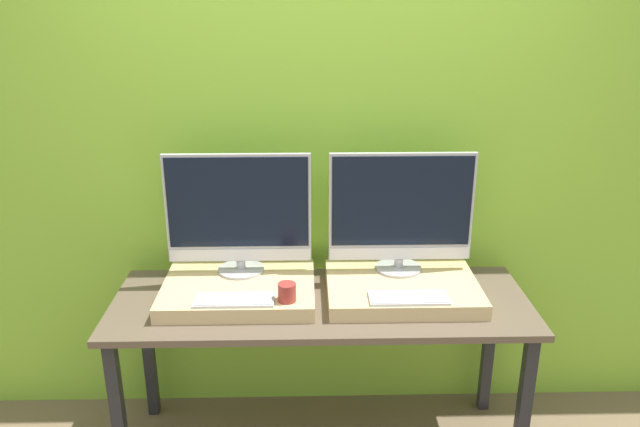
% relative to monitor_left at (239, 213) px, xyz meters
% --- Properties ---
extents(wall_back, '(8.00, 0.04, 2.60)m').
position_rel_monitor_left_xyz_m(wall_back, '(0.36, 0.23, 0.18)').
color(wall_back, '#8CC638').
rests_on(wall_back, ground_plane).
extents(workbench, '(1.81, 0.64, 0.77)m').
position_rel_monitor_left_xyz_m(workbench, '(0.36, -0.16, -0.43)').
color(workbench, brown).
rests_on(workbench, ground_plane).
extents(wooden_riser_left, '(0.66, 0.48, 0.07)m').
position_rel_monitor_left_xyz_m(wooden_riser_left, '(0.00, -0.13, -0.31)').
color(wooden_riser_left, '#D6B77F').
rests_on(wooden_riser_left, workbench).
extents(monitor_left, '(0.64, 0.21, 0.54)m').
position_rel_monitor_left_xyz_m(monitor_left, '(0.00, 0.00, 0.00)').
color(monitor_left, '#B2B2B7').
rests_on(monitor_left, wooden_riser_left).
extents(keyboard_left, '(0.33, 0.13, 0.01)m').
position_rel_monitor_left_xyz_m(keyboard_left, '(-0.00, -0.29, -0.27)').
color(keyboard_left, silver).
rests_on(keyboard_left, wooden_riser_left).
extents(mug, '(0.07, 0.07, 0.08)m').
position_rel_monitor_left_xyz_m(mug, '(0.22, -0.29, -0.24)').
color(mug, '#9E332D').
rests_on(mug, wooden_riser_left).
extents(wooden_riser_right, '(0.66, 0.48, 0.07)m').
position_rel_monitor_left_xyz_m(wooden_riser_right, '(0.71, -0.13, -0.31)').
color(wooden_riser_right, '#D6B77F').
rests_on(wooden_riser_right, workbench).
extents(monitor_right, '(0.64, 0.21, 0.54)m').
position_rel_monitor_left_xyz_m(monitor_right, '(0.71, 0.00, 0.00)').
color(monitor_right, '#B2B2B7').
rests_on(monitor_right, wooden_riser_right).
extents(keyboard_right, '(0.33, 0.13, 0.01)m').
position_rel_monitor_left_xyz_m(keyboard_right, '(0.71, -0.29, -0.27)').
color(keyboard_right, silver).
rests_on(keyboard_right, wooden_riser_right).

